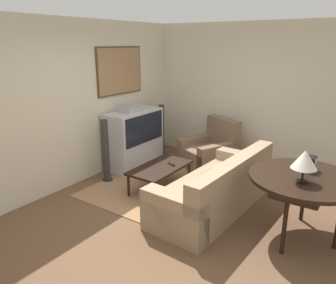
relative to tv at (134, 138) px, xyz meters
name	(u,v)px	position (x,y,z in m)	size (l,w,h in m)	color
ground_plane	(181,217)	(-1.14, -1.79, -0.56)	(12.00, 12.00, 0.00)	brown
wall_back	(72,104)	(-1.12, 0.34, 0.80)	(12.00, 0.10, 2.70)	beige
wall_right	(256,96)	(1.49, -1.79, 0.79)	(0.06, 12.00, 2.70)	beige
area_rug	(157,187)	(-0.55, -0.94, -0.55)	(2.11, 1.87, 0.01)	#99704C
tv	(134,138)	(0.00, 0.00, 0.00)	(1.17, 0.54, 1.19)	#B7B7BC
couch	(216,190)	(-0.67, -2.08, -0.26)	(2.20, 0.98, 0.82)	#9E8466
armchair	(210,152)	(0.84, -1.20, -0.28)	(1.16, 1.10, 0.91)	brown
coffee_table	(160,169)	(-0.58, -1.03, -0.20)	(1.10, 0.59, 0.40)	black
console_table	(305,182)	(-0.73, -3.25, 0.18)	(1.29, 1.29, 0.81)	black
table_lamp	(305,160)	(-0.92, -3.25, 0.52)	(0.28, 0.28, 0.38)	black
mantel_clock	(311,164)	(-0.50, -3.25, 0.34)	(0.17, 0.10, 0.18)	black
remote	(171,164)	(-0.41, -1.14, -0.15)	(0.11, 0.16, 0.02)	black
speaker_tower_left	(106,152)	(-0.82, -0.06, -0.04)	(0.19, 0.19, 1.10)	black
speaker_tower_right	(162,132)	(0.82, -0.06, -0.04)	(0.19, 0.19, 1.10)	black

